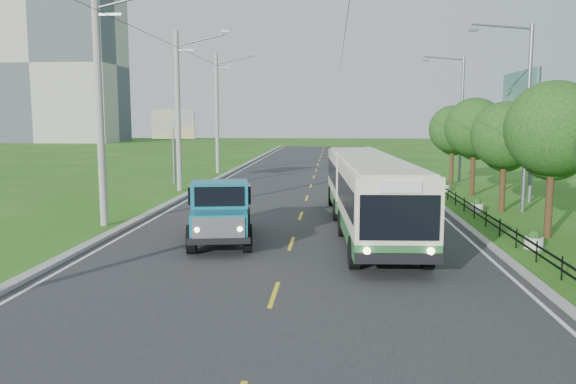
# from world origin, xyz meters

# --- Properties ---
(ground) EXTENTS (240.00, 240.00, 0.00)m
(ground) POSITION_xyz_m (0.00, 0.00, 0.00)
(ground) COLOR #275714
(ground) RESTS_ON ground
(road) EXTENTS (14.00, 120.00, 0.02)m
(road) POSITION_xyz_m (0.00, 20.00, 0.01)
(road) COLOR #28282B
(road) RESTS_ON ground
(curb_left) EXTENTS (0.40, 120.00, 0.15)m
(curb_left) POSITION_xyz_m (-7.20, 20.00, 0.07)
(curb_left) COLOR #9E9E99
(curb_left) RESTS_ON ground
(curb_right) EXTENTS (0.30, 120.00, 0.10)m
(curb_right) POSITION_xyz_m (7.15, 20.00, 0.05)
(curb_right) COLOR #9E9E99
(curb_right) RESTS_ON ground
(edge_line_left) EXTENTS (0.12, 120.00, 0.00)m
(edge_line_left) POSITION_xyz_m (-6.65, 20.00, 0.02)
(edge_line_left) COLOR silver
(edge_line_left) RESTS_ON road
(edge_line_right) EXTENTS (0.12, 120.00, 0.00)m
(edge_line_right) POSITION_xyz_m (6.65, 20.00, 0.02)
(edge_line_right) COLOR silver
(edge_line_right) RESTS_ON road
(centre_dash) EXTENTS (0.12, 2.20, 0.00)m
(centre_dash) POSITION_xyz_m (0.00, 0.00, 0.02)
(centre_dash) COLOR yellow
(centre_dash) RESTS_ON road
(railing_right) EXTENTS (0.04, 40.00, 0.60)m
(railing_right) POSITION_xyz_m (8.00, 14.00, 0.30)
(railing_right) COLOR black
(railing_right) RESTS_ON ground
(pole_near) EXTENTS (3.51, 0.32, 10.00)m
(pole_near) POSITION_xyz_m (-8.26, 9.00, 5.09)
(pole_near) COLOR gray
(pole_near) RESTS_ON ground
(pole_mid) EXTENTS (3.51, 0.32, 10.00)m
(pole_mid) POSITION_xyz_m (-8.26, 21.00, 5.09)
(pole_mid) COLOR gray
(pole_mid) RESTS_ON ground
(pole_far) EXTENTS (3.51, 0.32, 10.00)m
(pole_far) POSITION_xyz_m (-8.26, 33.00, 5.09)
(pole_far) COLOR gray
(pole_far) RESTS_ON ground
(tree_third) EXTENTS (3.60, 3.62, 6.00)m
(tree_third) POSITION_xyz_m (9.86, 8.14, 3.99)
(tree_third) COLOR #382314
(tree_third) RESTS_ON ground
(tree_fourth) EXTENTS (3.24, 3.31, 5.40)m
(tree_fourth) POSITION_xyz_m (9.86, 14.14, 3.59)
(tree_fourth) COLOR #382314
(tree_fourth) RESTS_ON ground
(tree_fifth) EXTENTS (3.48, 3.52, 5.80)m
(tree_fifth) POSITION_xyz_m (9.86, 20.14, 3.85)
(tree_fifth) COLOR #382314
(tree_fifth) RESTS_ON ground
(tree_back) EXTENTS (3.30, 3.36, 5.50)m
(tree_back) POSITION_xyz_m (9.86, 26.14, 3.65)
(tree_back) COLOR #382314
(tree_back) RESTS_ON ground
(streetlight_mid) EXTENTS (3.02, 0.20, 9.07)m
(streetlight_mid) POSITION_xyz_m (10.64, 14.00, 4.90)
(streetlight_mid) COLOR slate
(streetlight_mid) RESTS_ON ground
(streetlight_far) EXTENTS (3.02, 0.20, 9.07)m
(streetlight_far) POSITION_xyz_m (10.64, 28.00, 4.90)
(streetlight_far) COLOR slate
(streetlight_far) RESTS_ON ground
(planter_near) EXTENTS (0.64, 0.64, 0.67)m
(planter_near) POSITION_xyz_m (8.60, 6.00, 0.29)
(planter_near) COLOR silver
(planter_near) RESTS_ON ground
(planter_mid) EXTENTS (0.64, 0.64, 0.67)m
(planter_mid) POSITION_xyz_m (8.60, 14.00, 0.29)
(planter_mid) COLOR silver
(planter_mid) RESTS_ON ground
(planter_far) EXTENTS (0.64, 0.64, 0.67)m
(planter_far) POSITION_xyz_m (8.60, 22.00, 0.29)
(planter_far) COLOR silver
(planter_far) RESTS_ON ground
(billboard_left) EXTENTS (3.00, 0.20, 5.20)m
(billboard_left) POSITION_xyz_m (-9.50, 24.00, 3.87)
(billboard_left) COLOR slate
(billboard_left) RESTS_ON ground
(billboard_right) EXTENTS (0.24, 6.00, 7.30)m
(billboard_right) POSITION_xyz_m (12.30, 20.00, 5.34)
(billboard_right) COLOR slate
(billboard_right) RESTS_ON ground
(apartment_near) EXTENTS (28.00, 14.00, 30.00)m
(apartment_near) POSITION_xyz_m (-55.00, 95.00, 15.00)
(apartment_near) COLOR #B7B2A3
(apartment_near) RESTS_ON ground
(apartment_far) EXTENTS (24.00, 14.00, 26.00)m
(apartment_far) POSITION_xyz_m (-80.00, 120.00, 13.00)
(apartment_far) COLOR #B7B2A3
(apartment_far) RESTS_ON ground
(bus) EXTENTS (3.32, 15.40, 2.95)m
(bus) POSITION_xyz_m (2.91, 9.02, 1.77)
(bus) COLOR #27632E
(bus) RESTS_ON ground
(dump_truck) EXTENTS (3.00, 5.84, 2.34)m
(dump_truck) POSITION_xyz_m (-2.66, 6.34, 1.33)
(dump_truck) COLOR #167388
(dump_truck) RESTS_ON ground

